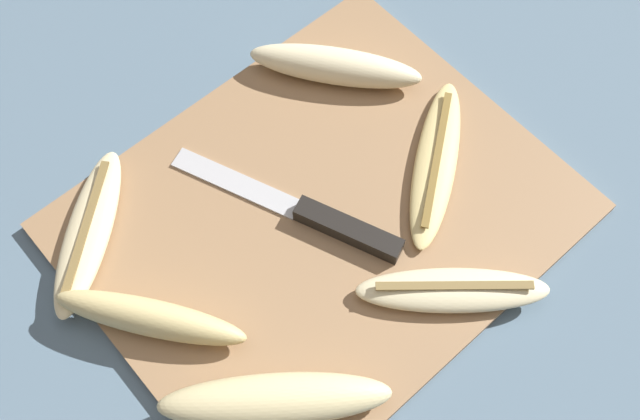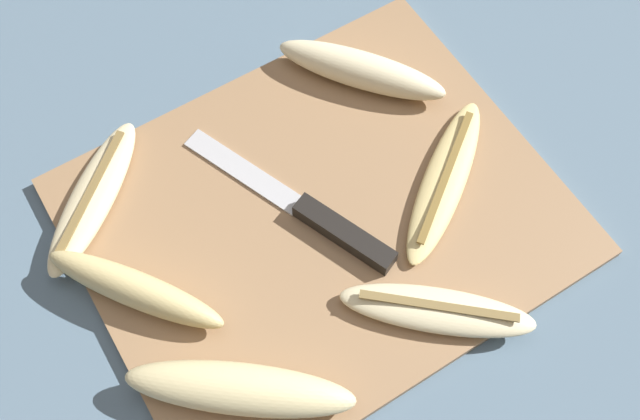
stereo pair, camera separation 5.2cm
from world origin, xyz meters
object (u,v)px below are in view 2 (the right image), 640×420
(banana_bright_far, at_px, (361,70))
(banana_golden_short, at_px, (445,180))
(banana_pale_long, at_px, (437,310))
(banana_cream_curved, at_px, (93,197))
(knife, at_px, (324,221))
(banana_spotted_left, at_px, (135,289))
(banana_soft_right, at_px, (240,389))

(banana_bright_far, relative_size, banana_golden_short, 0.92)
(banana_pale_long, bearing_deg, banana_cream_curved, 128.62)
(banana_pale_long, bearing_deg, banana_bright_far, 71.69)
(knife, distance_m, banana_bright_far, 0.17)
(banana_pale_long, relative_size, banana_spotted_left, 1.00)
(banana_bright_far, distance_m, banana_spotted_left, 0.32)
(banana_soft_right, bearing_deg, banana_pale_long, -9.19)
(banana_cream_curved, distance_m, banana_golden_short, 0.34)
(banana_golden_short, relative_size, banana_spotted_left, 1.12)
(banana_cream_curved, xyz_separation_m, banana_golden_short, (0.30, -0.16, -0.00))
(banana_cream_curved, bearing_deg, knife, -38.32)
(knife, relative_size, banana_pale_long, 1.44)
(banana_cream_curved, distance_m, banana_soft_right, 0.24)
(knife, relative_size, banana_bright_far, 1.40)
(knife, height_order, banana_soft_right, banana_soft_right)
(banana_pale_long, distance_m, banana_bright_far, 0.26)
(banana_bright_far, height_order, banana_spotted_left, same)
(banana_bright_far, bearing_deg, banana_pale_long, -108.31)
(banana_spotted_left, bearing_deg, banana_bright_far, 17.33)
(banana_bright_far, xyz_separation_m, banana_golden_short, (0.00, -0.15, -0.01))
(banana_golden_short, xyz_separation_m, banana_soft_right, (-0.27, -0.07, 0.01))
(banana_spotted_left, bearing_deg, banana_soft_right, -74.05)
(banana_spotted_left, bearing_deg, banana_golden_short, -9.66)
(knife, bearing_deg, banana_soft_right, -168.12)
(banana_cream_curved, xyz_separation_m, banana_spotted_left, (-0.01, -0.11, 0.01))
(banana_pale_long, distance_m, banana_soft_right, 0.19)
(banana_soft_right, bearing_deg, banana_cream_curved, 97.15)
(banana_cream_curved, relative_size, banana_spotted_left, 0.99)
(banana_pale_long, bearing_deg, banana_spotted_left, 144.57)
(knife, relative_size, banana_spotted_left, 1.44)
(banana_soft_right, height_order, banana_spotted_left, same)
(banana_bright_far, height_order, banana_soft_right, same)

